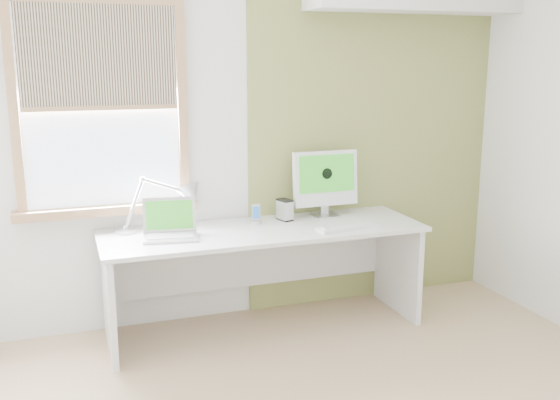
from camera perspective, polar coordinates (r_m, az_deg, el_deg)
name	(u,v)px	position (r m, az deg, el deg)	size (l,w,h in m)	color
room	(356,183)	(2.93, 6.84, 1.51)	(4.04, 3.54, 2.64)	tan
accent_wall	(373,134)	(4.91, 8.40, 5.92)	(2.00, 0.02, 2.60)	olive
window	(101,109)	(4.31, -15.82, 7.94)	(1.20, 0.14, 1.42)	tan
desk	(261,253)	(4.42, -1.68, -4.84)	(2.20, 0.70, 0.73)	silver
desk_lamp	(179,200)	(4.35, -9.10, 0.02)	(0.66, 0.27, 0.37)	#B2B4B6
laptop	(170,228)	(4.17, -9.89, -2.47)	(0.38, 0.32, 0.24)	#B2B4B6
phone_dock	(256,218)	(4.43, -2.18, -1.64)	(0.08, 0.08, 0.14)	#B2B4B6
external_drive	(285,210)	(4.52, 0.43, -0.90)	(0.10, 0.13, 0.15)	#B2B4B6
imac	(325,180)	(4.62, 4.12, 1.83)	(0.49, 0.16, 0.48)	#B2B4B6
keyboard	(349,227)	(4.34, 6.24, -2.44)	(0.47, 0.18, 0.02)	white
mouse	(324,229)	(4.26, 4.01, -2.61)	(0.06, 0.10, 0.03)	white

